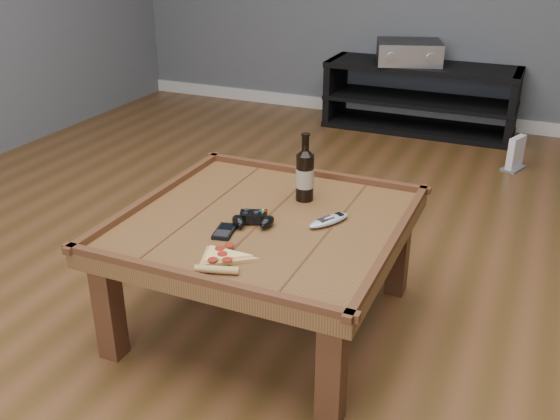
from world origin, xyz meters
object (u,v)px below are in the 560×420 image
at_px(smartphone, 225,231).
at_px(av_receiver, 409,52).
at_px(beer_bottle, 305,174).
at_px(game_controller, 253,219).
at_px(remote_control, 329,220).
at_px(media_console, 420,98).
at_px(game_console, 515,155).
at_px(pizza_slice, 222,258).
at_px(coffee_table, 265,233).

bearing_deg(smartphone, av_receiver, 79.58).
xyz_separation_m(beer_bottle, game_controller, (-0.09, -0.29, -0.09)).
bearing_deg(smartphone, remote_control, 24.42).
height_order(media_console, game_console, media_console).
bearing_deg(beer_bottle, media_console, 91.54).
bearing_deg(smartphone, pizza_slice, -75.36).
xyz_separation_m(game_controller, av_receiver, (-0.09, 2.80, 0.11)).
xyz_separation_m(coffee_table, game_controller, (-0.02, -0.06, 0.08)).
relative_size(remote_control, av_receiver, 0.34).
distance_m(media_console, av_receiver, 0.35).
xyz_separation_m(coffee_table, game_console, (0.75, 2.16, -0.29)).
height_order(coffee_table, game_console, coffee_table).
distance_m(game_controller, smartphone, 0.12).
relative_size(beer_bottle, smartphone, 2.19).
bearing_deg(smartphone, game_controller, 47.14).
relative_size(media_console, beer_bottle, 5.13).
bearing_deg(remote_control, media_console, 124.06).
bearing_deg(game_console, remote_control, -82.86).
bearing_deg(pizza_slice, av_receiver, 74.41).
xyz_separation_m(smartphone, av_receiver, (-0.03, 2.91, 0.12)).
bearing_deg(smartphone, coffee_table, 52.27).
distance_m(beer_bottle, smartphone, 0.43).
bearing_deg(coffee_table, game_controller, -107.03).
height_order(beer_bottle, pizza_slice, beer_bottle).
height_order(game_controller, remote_control, game_controller).
distance_m(media_console, pizza_slice, 3.10).
bearing_deg(beer_bottle, game_controller, -106.77).
relative_size(beer_bottle, av_receiver, 0.50).
height_order(pizza_slice, remote_control, same).
xyz_separation_m(remote_control, game_console, (0.52, 2.10, -0.36)).
relative_size(game_controller, remote_control, 0.88).
height_order(game_controller, smartphone, game_controller).
distance_m(media_console, game_console, 0.97).
distance_m(pizza_slice, av_receiver, 3.09).
bearing_deg(remote_control, beer_bottle, 163.36).
height_order(game_controller, game_console, game_controller).
relative_size(av_receiver, game_console, 2.52).
xyz_separation_m(beer_bottle, game_console, (0.69, 1.94, -0.46)).
bearing_deg(coffee_table, beer_bottle, 73.30).
distance_m(media_console, smartphone, 2.92).
bearing_deg(coffee_table, media_console, 90.00).
bearing_deg(beer_bottle, remote_control, -45.81).
xyz_separation_m(coffee_table, av_receiver, (-0.11, 2.74, 0.19)).
relative_size(smartphone, game_console, 0.57).
relative_size(coffee_table, game_controller, 6.30).
distance_m(game_controller, game_console, 2.38).
xyz_separation_m(game_controller, remote_control, (0.25, 0.12, -0.01)).
distance_m(game_controller, remote_control, 0.28).
distance_m(beer_bottle, av_receiver, 2.52).
distance_m(coffee_table, smartphone, 0.19).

